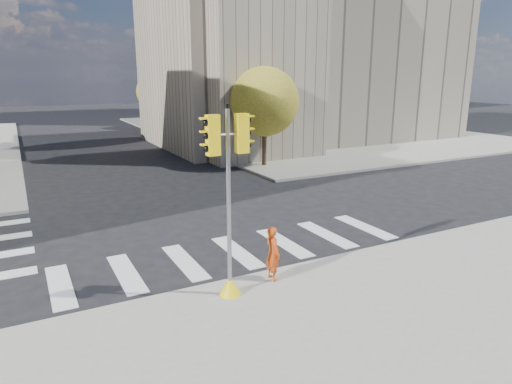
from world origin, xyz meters
The scene contains 11 objects.
ground centered at (0.00, 0.00, 0.00)m, with size 160.00×160.00×0.00m, color black.
sidewalk_far_right centered at (20.00, 26.00, 0.07)m, with size 28.00×40.00×0.15m, color gray.
civic_building centered at (15.59, 19.12, 7.26)m, with size 26.00×16.00×19.39m.
office_tower centered at (22.00, 42.00, 15.00)m, with size 20.00×18.00×30.00m, color #9EA0A3.
tree_re_near centered at (7.50, 10.00, 4.05)m, with size 4.20×4.20×6.16m.
tree_re_mid centered at (7.50, 22.00, 4.35)m, with size 4.60×4.60×6.66m.
tree_re_far centered at (7.50, 34.00, 3.87)m, with size 4.00×4.00×5.88m.
lamp_near centered at (8.00, 14.00, 4.58)m, with size 0.35×0.18×8.11m.
lamp_far centered at (8.00, 28.00, 4.58)m, with size 0.35×0.18×8.11m.
traffic_signal centered at (-1.67, -4.88, 2.22)m, with size 1.06×0.56×4.85m.
photographer centered at (-0.25, -4.60, 0.92)m, with size 0.56×0.37×1.54m, color #BE3F11.
Camera 1 is at (-6.08, -14.70, 5.66)m, focal length 32.00 mm.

